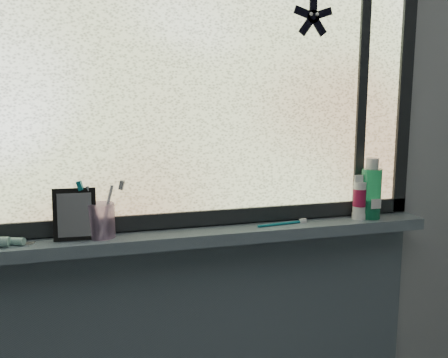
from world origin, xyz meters
name	(u,v)px	position (x,y,z in m)	size (l,w,h in m)	color
wall_back	(196,158)	(0.00, 1.30, 1.25)	(3.00, 0.01, 2.50)	#9EA3A8
windowsill	(201,236)	(0.00, 1.23, 1.00)	(1.62, 0.14, 0.04)	slate
window_pane	(196,73)	(0.00, 1.28, 1.53)	(1.50, 0.01, 1.00)	silver
frame_bottom	(198,218)	(0.00, 1.28, 1.05)	(1.60, 0.03, 0.05)	black
frame_right	(405,75)	(0.78, 1.28, 1.53)	(0.05, 0.03, 1.10)	black
frame_mullion	(362,75)	(0.60, 1.28, 1.53)	(0.04, 0.03, 1.00)	black
starfish_sticker	(313,17)	(0.40, 1.27, 1.72)	(0.15, 0.02, 0.15)	black
vanity_mirror	(75,214)	(-0.40, 1.23, 1.10)	(0.13, 0.06, 0.16)	black
toothpaste_tube	(6,241)	(-0.59, 1.21, 1.04)	(0.17, 0.04, 0.03)	silver
toothbrush_cup	(102,220)	(-0.32, 1.23, 1.07)	(0.08, 0.08, 0.11)	#C49CCF
toothbrush_lying	(279,223)	(0.27, 1.22, 1.03)	(0.20, 0.02, 0.01)	#0E6F7E
mouthwash_bottle	(371,188)	(0.63, 1.22, 1.13)	(0.07, 0.07, 0.18)	#1FA067
cream_tube	(360,196)	(0.58, 1.22, 1.11)	(0.05, 0.05, 0.11)	silver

